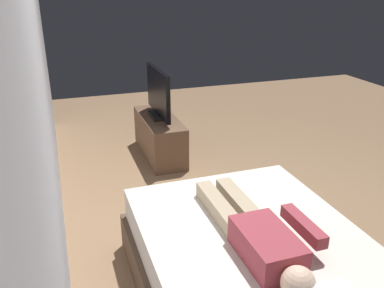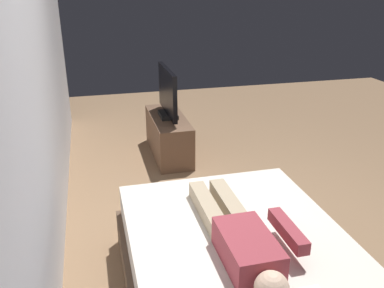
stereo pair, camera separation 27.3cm
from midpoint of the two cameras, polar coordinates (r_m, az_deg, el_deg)
name	(u,v)px [view 1 (the left image)]	position (r m, az deg, el deg)	size (l,w,h in m)	color
ground_plane	(243,239)	(3.58, 4.87, -13.10)	(10.00, 10.00, 0.00)	#8C6B4C
back_wall	(36,80)	(3.14, -23.33, 8.16)	(6.40, 0.10, 2.80)	silver
bed	(262,283)	(2.76, 6.82, -18.80)	(2.10, 1.45, 0.54)	brown
person	(258,234)	(2.55, 6.18, -12.52)	(1.26, 0.46, 0.18)	#993842
remote	(301,220)	(2.86, 12.32, -10.35)	(0.15, 0.04, 0.02)	black
tv_stand	(160,137)	(5.04, -6.10, 1.01)	(1.10, 0.40, 0.50)	brown
tv	(158,95)	(4.88, -6.36, 6.88)	(0.88, 0.20, 0.59)	black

